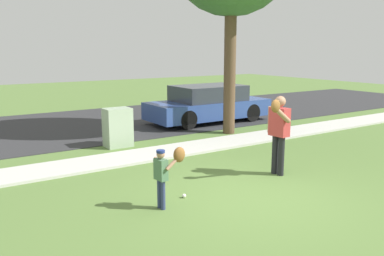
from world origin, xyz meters
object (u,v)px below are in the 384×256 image
Objects in this scene: utility_cabinet at (118,127)px; parked_wagon_blue at (208,104)px; person_child at (166,169)px; baseball at (184,196)px; person_adult at (279,127)px.

parked_wagon_blue is at bearing 21.71° from utility_cabinet.
utility_cabinet is at bearing 71.09° from person_child.
person_child is at bearing -130.38° from parked_wagon_blue.
baseball is 0.02× the size of parked_wagon_blue.
person_child is at bearing -154.42° from baseball.
baseball is 7.69m from parked_wagon_blue.
person_adult is at bearing -112.19° from parked_wagon_blue.
person_child is 0.23× the size of parked_wagon_blue.
parked_wagon_blue is at bearing 51.34° from baseball.
utility_cabinet is 0.24× the size of parked_wagon_blue.
person_adult reaches higher than baseball.
person_child is at bearing -103.21° from utility_cabinet.
person_adult is 1.59× the size of utility_cabinet.
person_adult is 2.92m from person_child.
baseball is at bearing -4.14° from person_adult.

